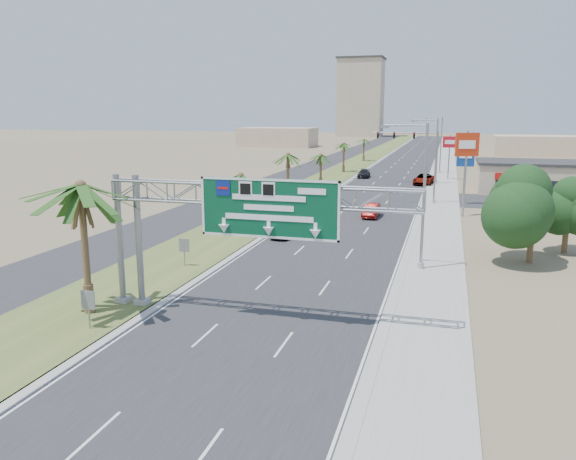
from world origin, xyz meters
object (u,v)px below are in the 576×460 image
(sign_gantry, at_px, (242,205))
(car_left_lane, at_px, (285,230))
(palm_near, at_px, (81,187))
(pole_sign_red_near, at_px, (467,149))
(pole_sign_blue, at_px, (466,156))
(car_right_lane, at_px, (424,179))
(store_building, at_px, (547,178))
(car_far, at_px, (364,174))
(signal_mast, at_px, (423,152))
(pole_sign_red_far, at_px, (450,145))
(car_mid_lane, at_px, (371,210))

(sign_gantry, distance_m, car_left_lane, 20.40)
(palm_near, xyz_separation_m, pole_sign_red_near, (19.91, 36.22, 0.06))
(pole_sign_blue, bearing_deg, car_right_lane, 106.40)
(store_building, distance_m, car_far, 28.96)
(signal_mast, bearing_deg, pole_sign_red_far, 58.92)
(signal_mast, bearing_deg, sign_gantry, -95.74)
(palm_near, relative_size, store_building, 0.46)
(sign_gantry, relative_size, pole_sign_red_far, 2.33)
(car_right_lane, distance_m, pole_sign_red_far, 9.74)
(car_mid_lane, xyz_separation_m, car_right_lane, (4.00, 29.50, 0.08))
(store_building, bearing_deg, pole_sign_blue, -129.31)
(signal_mast, distance_m, car_mid_lane, 31.34)
(car_mid_lane, relative_size, car_right_lane, 0.76)
(sign_gantry, bearing_deg, store_building, 67.64)
(palm_near, distance_m, car_left_lane, 22.73)
(pole_sign_red_near, bearing_deg, pole_sign_blue, 88.91)
(car_mid_lane, relative_size, pole_sign_red_far, 0.60)
(signal_mast, xyz_separation_m, car_left_lane, (-9.58, -42.65, -4.17))
(car_mid_lane, bearing_deg, sign_gantry, -94.94)
(signal_mast, bearing_deg, car_far, 151.07)
(car_far, bearing_deg, pole_sign_red_far, 1.96)
(sign_gantry, relative_size, store_building, 0.93)
(store_building, xyz_separation_m, pole_sign_red_near, (-11.29, -21.78, 4.99))
(pole_sign_blue, bearing_deg, sign_gantry, -105.68)
(car_far, bearing_deg, car_right_lane, -35.80)
(car_left_lane, relative_size, car_right_lane, 0.70)
(pole_sign_red_near, distance_m, pole_sign_red_far, 34.17)
(pole_sign_blue, bearing_deg, car_mid_lane, -129.71)
(signal_mast, xyz_separation_m, car_right_lane, (0.33, -1.35, -4.06))
(sign_gantry, distance_m, palm_near, 8.41)
(store_building, height_order, pole_sign_blue, pole_sign_blue)
(store_building, relative_size, car_right_lane, 3.16)
(car_right_lane, bearing_deg, palm_near, -97.04)
(car_left_lane, bearing_deg, pole_sign_red_far, 81.89)
(pole_sign_red_near, height_order, pole_sign_blue, pole_sign_red_near)
(store_building, relative_size, car_mid_lane, 4.16)
(car_right_lane, relative_size, pole_sign_red_far, 0.79)
(car_left_lane, distance_m, car_right_lane, 42.48)
(signal_mast, height_order, car_left_lane, signal_mast)
(signal_mast, bearing_deg, store_building, -19.54)
(sign_gantry, bearing_deg, car_far, 93.00)
(palm_near, height_order, pole_sign_blue, palm_near)
(car_far, height_order, pole_sign_blue, pole_sign_blue)
(store_building, bearing_deg, sign_gantry, -112.36)
(store_building, xyz_separation_m, car_right_lane, (-16.50, 4.62, -1.21))
(sign_gantry, xyz_separation_m, car_far, (-3.53, 67.45, -5.39))
(sign_gantry, height_order, car_right_lane, sign_gantry)
(palm_near, distance_m, car_mid_lane, 35.36)
(pole_sign_red_near, bearing_deg, car_mid_lane, -161.41)
(palm_near, relative_size, car_far, 1.82)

